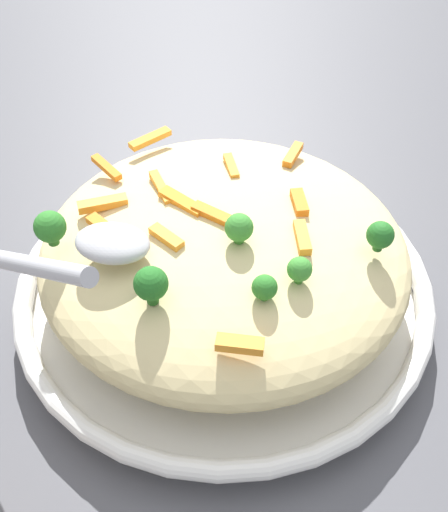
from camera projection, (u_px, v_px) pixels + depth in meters
ground_plane at (224, 306)px, 0.59m from camera, size 2.40×2.40×0.00m
serving_bowl at (224, 291)px, 0.57m from camera, size 0.35×0.35×0.04m
pasta_mound at (224, 253)px, 0.54m from camera, size 0.30×0.29×0.08m
carrot_piece_0 at (106, 167)px, 0.56m from camera, size 0.03×0.03×0.01m
carrot_piece_1 at (166, 237)px, 0.49m from camera, size 0.03×0.02×0.01m
carrot_piece_2 at (213, 212)px, 0.51m from camera, size 0.03×0.02×0.01m
carrot_piece_3 at (107, 230)px, 0.51m from camera, size 0.04×0.03×0.01m
carrot_piece_4 at (299, 203)px, 0.52m from camera, size 0.02×0.03×0.01m
carrot_piece_5 at (161, 188)px, 0.54m from camera, size 0.03×0.04×0.01m
carrot_piece_6 at (231, 166)px, 0.56m from camera, size 0.02×0.03×0.01m
carrot_piece_7 at (150, 139)px, 0.59m from camera, size 0.03×0.04×0.01m
carrot_piece_8 at (293, 154)px, 0.57m from camera, size 0.01×0.03×0.01m
carrot_piece_9 at (302, 237)px, 0.50m from camera, size 0.02×0.03×0.01m
carrot_piece_10 at (101, 206)px, 0.53m from camera, size 0.04×0.03×0.01m
carrot_piece_11 at (240, 344)px, 0.43m from camera, size 0.03×0.01×0.01m
carrot_piece_12 at (182, 202)px, 0.52m from camera, size 0.04×0.03×0.01m
broccoli_floret_0 at (50, 227)px, 0.49m from camera, size 0.02×0.02×0.03m
broccoli_floret_1 at (151, 284)px, 0.45m from camera, size 0.02×0.02×0.03m
broccoli_floret_2 at (300, 270)px, 0.46m from camera, size 0.02×0.02×0.02m
broccoli_floret_3 at (380, 236)px, 0.49m from camera, size 0.02×0.02×0.02m
broccoli_floret_4 at (265, 288)px, 0.45m from camera, size 0.02×0.02×0.02m
broccoli_floret_5 at (239, 228)px, 0.48m from camera, size 0.02×0.02×0.02m
serving_spoon at (81, 250)px, 0.45m from camera, size 0.14×0.13×0.09m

